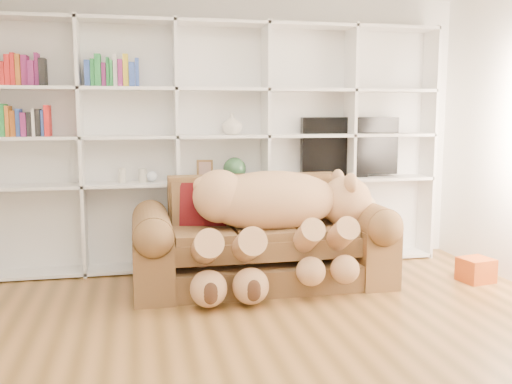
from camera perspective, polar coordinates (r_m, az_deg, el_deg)
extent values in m
plane|color=brown|center=(3.67, 2.35, -16.77)|extent=(5.00, 5.00, 0.00)
cube|color=white|center=(5.78, -3.74, 6.17)|extent=(5.00, 0.02, 2.70)
cube|color=white|center=(5.76, -3.68, 4.66)|extent=(4.40, 0.03, 2.40)
cube|color=white|center=(5.56, -17.06, 4.21)|extent=(0.03, 0.35, 2.40)
cube|color=white|center=(5.55, -7.95, 4.48)|extent=(0.03, 0.35, 2.40)
cube|color=white|center=(5.68, 0.96, 4.64)|extent=(0.03, 0.35, 2.40)
cube|color=white|center=(5.94, 9.29, 4.68)|extent=(0.03, 0.35, 2.40)
cube|color=white|center=(6.31, 16.78, 4.64)|extent=(0.03, 0.35, 2.40)
cube|color=white|center=(5.79, -3.34, -7.07)|extent=(4.40, 0.35, 0.03)
cube|color=white|center=(5.63, -3.41, 1.01)|extent=(4.40, 0.35, 0.03)
cube|color=white|center=(5.59, -3.45, 5.59)|extent=(4.40, 0.35, 0.03)
cube|color=white|center=(5.59, -3.49, 10.20)|extent=(4.40, 0.35, 0.03)
cube|color=white|center=(5.65, -3.55, 16.50)|extent=(4.40, 0.35, 0.03)
cube|color=brown|center=(5.16, 0.61, -7.97)|extent=(2.16, 0.87, 0.23)
cube|color=brown|center=(5.06, 0.67, -4.35)|extent=(1.60, 0.72, 0.31)
cube|color=brown|center=(5.41, -0.27, -1.21)|extent=(1.60, 0.21, 0.56)
cube|color=brown|center=(5.01, -10.30, -6.61)|extent=(0.33, 0.98, 0.56)
cube|color=brown|center=(5.41, 10.69, -5.52)|extent=(0.33, 0.98, 0.56)
cylinder|color=brown|center=(4.94, -10.38, -3.45)|extent=(0.33, 0.92, 0.33)
cylinder|color=brown|center=(5.35, 10.77, -2.58)|extent=(0.33, 0.92, 0.33)
ellipsoid|color=tan|center=(4.99, 1.57, -0.86)|extent=(1.21, 0.59, 0.52)
sphere|color=tan|center=(4.90, -3.68, -0.43)|extent=(0.46, 0.46, 0.46)
sphere|color=tan|center=(5.20, 8.99, -0.95)|extent=(0.46, 0.46, 0.46)
sphere|color=#CFAE88|center=(5.28, 10.78, -1.55)|extent=(0.23, 0.23, 0.23)
sphere|color=#3D2416|center=(5.31, 11.66, -1.63)|extent=(0.07, 0.07, 0.07)
ellipsoid|color=tan|center=(5.02, 9.47, 0.89)|extent=(0.11, 0.18, 0.18)
ellipsoid|color=tan|center=(5.32, 8.20, 1.32)|extent=(0.11, 0.18, 0.18)
sphere|color=tan|center=(4.86, -5.40, 0.62)|extent=(0.16, 0.16, 0.16)
cylinder|color=tan|center=(4.78, 4.93, -4.73)|extent=(0.20, 0.56, 0.41)
cylinder|color=tan|center=(4.88, 8.24, -4.54)|extent=(0.20, 0.56, 0.41)
cylinder|color=tan|center=(4.62, -5.10, -5.71)|extent=(0.23, 0.65, 0.47)
cylinder|color=tan|center=(4.67, -1.00, -5.53)|extent=(0.23, 0.65, 0.47)
sphere|color=tan|center=(4.68, 5.54, -7.95)|extent=(0.24, 0.24, 0.24)
sphere|color=tan|center=(4.77, 8.93, -7.69)|extent=(0.24, 0.24, 0.24)
sphere|color=tan|center=(4.53, -4.78, -9.58)|extent=(0.29, 0.29, 0.29)
sphere|color=tan|center=(4.58, -0.56, -9.35)|extent=(0.29, 0.29, 0.29)
cube|color=#510D11|center=(5.15, -5.25, -1.45)|extent=(0.46, 0.32, 0.44)
cube|color=#B34917|center=(5.61, 21.14, -7.27)|extent=(0.31, 0.30, 0.22)
cube|color=black|center=(6.00, 9.36, 4.55)|extent=(1.04, 0.08, 0.60)
cube|color=black|center=(6.02, 9.30, 1.72)|extent=(0.35, 0.18, 0.04)
cube|color=brown|center=(5.59, -5.14, 2.22)|extent=(0.16, 0.06, 0.20)
sphere|color=#2E5935|center=(5.64, -2.15, 2.34)|extent=(0.23, 0.23, 0.23)
cylinder|color=beige|center=(5.56, -13.25, 1.60)|extent=(0.07, 0.07, 0.14)
cylinder|color=beige|center=(5.56, -11.27, 1.63)|extent=(0.10, 0.10, 0.13)
sphere|color=silver|center=(5.56, -10.36, 1.56)|extent=(0.11, 0.11, 0.11)
imported|color=silver|center=(5.61, -2.40, 6.83)|extent=(0.25, 0.25, 0.21)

